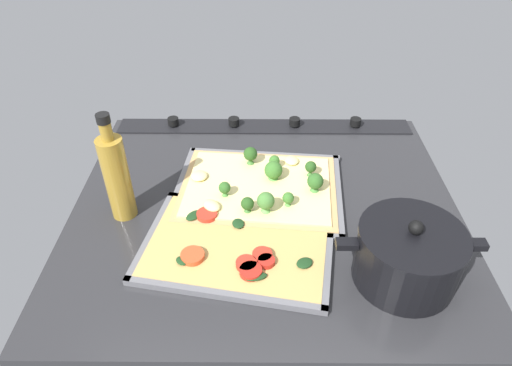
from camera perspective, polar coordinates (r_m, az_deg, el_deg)
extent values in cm
cube|color=#28282B|center=(93.52, 1.18, -3.58)|extent=(78.58, 69.54, 3.00)
cube|color=black|center=(117.78, 1.05, 7.26)|extent=(75.44, 7.00, 0.80)
cylinder|color=black|center=(119.76, 12.51, 7.58)|extent=(2.80, 2.80, 1.80)
cylinder|color=black|center=(117.49, 4.92, 7.76)|extent=(2.80, 2.80, 1.80)
cylinder|color=black|center=(117.29, -2.82, 7.81)|extent=(2.80, 2.80, 1.80)
cylinder|color=black|center=(119.19, -10.46, 7.72)|extent=(2.80, 2.80, 1.80)
cube|color=slate|center=(95.72, 0.29, -1.06)|extent=(37.16, 30.23, 0.50)
cube|color=slate|center=(105.93, 0.92, 3.54)|extent=(34.90, 4.20, 1.30)
cube|color=slate|center=(85.72, -0.49, -6.32)|extent=(34.90, 4.20, 1.30)
cube|color=slate|center=(95.82, 10.39, -1.44)|extent=(3.55, 27.33, 1.30)
cube|color=slate|center=(98.06, -9.57, -0.28)|extent=(3.55, 27.33, 1.30)
cube|color=tan|center=(95.25, 0.29, -0.70)|extent=(34.56, 27.64, 1.00)
cube|color=#EFDB8C|center=(94.81, 0.29, -0.37)|extent=(31.75, 24.93, 0.40)
cone|color=#68AD54|center=(87.96, 1.34, -3.25)|extent=(1.90, 1.90, 1.33)
sphere|color=#427533|center=(86.69, 1.36, -2.27)|extent=(3.46, 3.46, 3.46)
cone|color=#5B9F46|center=(99.50, 2.33, 2.20)|extent=(1.30, 1.30, 1.03)
sphere|color=#386B28|center=(98.68, 2.35, 2.86)|extent=(2.36, 2.36, 2.36)
cone|color=#4D8B3F|center=(93.74, 7.44, -0.65)|extent=(1.84, 1.84, 1.18)
sphere|color=#2D5B23|center=(92.61, 7.53, 0.24)|extent=(3.35, 3.35, 3.35)
cone|color=#427635|center=(100.74, -0.70, 2.85)|extent=(1.70, 1.70, 1.36)
sphere|color=#264C1C|center=(99.69, -0.71, 3.71)|extent=(3.09, 3.09, 3.09)
cone|color=#427635|center=(88.07, -1.08, -3.34)|extent=(1.42, 1.42, 0.97)
sphere|color=#264C1C|center=(87.12, -1.09, -2.62)|extent=(2.58, 2.58, 2.58)
cone|color=#4D8B3F|center=(91.97, -3.96, -1.30)|extent=(1.34, 1.34, 1.08)
sphere|color=#2D5B23|center=(91.05, -4.00, -0.59)|extent=(2.44, 2.44, 2.44)
cone|color=#5B9F46|center=(96.35, 2.20, 0.77)|extent=(2.12, 2.12, 0.83)
sphere|color=#386B28|center=(95.24, 2.23, 1.66)|extent=(3.85, 3.85, 3.85)
cone|color=#427635|center=(97.73, 6.89, 1.29)|extent=(1.35, 1.35, 1.36)
sphere|color=#264C1C|center=(96.79, 6.96, 2.05)|extent=(2.46, 2.46, 2.46)
cone|color=#5B9F46|center=(89.67, 4.07, -2.57)|extent=(1.28, 1.28, 0.95)
sphere|color=#386B28|center=(88.80, 4.11, -1.91)|extent=(2.32, 2.32, 2.32)
ellipsoid|color=#EFDB8C|center=(101.39, 4.52, 2.87)|extent=(3.96, 4.21, 1.22)
ellipsoid|color=#EFDB8C|center=(89.14, -5.64, -2.86)|extent=(4.78, 4.82, 1.38)
ellipsoid|color=#EFDB8C|center=(97.15, -7.24, 0.91)|extent=(3.69, 3.73, 1.27)
cube|color=slate|center=(83.67, -2.34, -8.14)|extent=(38.02, 29.60, 0.50)
cube|color=slate|center=(91.47, -0.83, -2.91)|extent=(34.05, 7.17, 1.30)
cube|color=slate|center=(76.14, -4.22, -13.99)|extent=(34.05, 7.17, 1.30)
cube|color=slate|center=(82.27, 9.17, -9.35)|extent=(5.36, 23.82, 1.30)
cube|color=slate|center=(87.67, -13.06, -6.34)|extent=(5.36, 23.82, 1.30)
cube|color=tan|center=(83.17, -2.35, -7.80)|extent=(35.24, 26.82, 0.90)
cylinder|color=#B22319|center=(77.54, -0.67, -11.12)|extent=(3.91, 3.91, 1.00)
cylinder|color=#B22319|center=(79.04, 1.61, -9.90)|extent=(3.01, 3.01, 1.00)
cylinder|color=red|center=(88.07, -6.23, -4.03)|extent=(4.06, 4.06, 1.00)
cylinder|color=#D14723|center=(80.65, -8.05, -9.13)|extent=(4.22, 4.22, 1.00)
cylinder|color=red|center=(78.64, -1.23, -10.22)|extent=(3.68, 3.68, 1.00)
cylinder|color=red|center=(79.99, 0.81, -9.14)|extent=(3.56, 3.56, 1.00)
ellipsoid|color=#193819|center=(79.34, 6.17, -10.04)|extent=(3.86, 3.70, 0.60)
ellipsoid|color=#193819|center=(88.42, -7.89, -4.08)|extent=(4.01, 4.20, 0.60)
ellipsoid|color=#193819|center=(85.95, -2.28, -5.15)|extent=(2.80, 3.19, 0.60)
ellipsoid|color=#193819|center=(80.28, -9.39, -9.70)|extent=(2.97, 2.96, 0.60)
ellipsoid|color=#193819|center=(76.86, 0.02, -11.81)|extent=(4.11, 2.60, 0.60)
cylinder|color=black|center=(79.76, 18.62, -8.92)|extent=(17.21, 17.21, 9.62)
cylinder|color=black|center=(76.22, 19.39, -6.22)|extent=(17.55, 17.55, 0.80)
sphere|color=black|center=(75.17, 19.64, -5.34)|extent=(2.40, 2.40, 2.40)
cube|color=black|center=(81.56, 26.06, -7.03)|extent=(3.60, 2.00, 1.20)
cube|color=black|center=(74.97, 11.45, -7.58)|extent=(3.60, 2.00, 1.20)
cylinder|color=olive|center=(89.10, -17.17, 0.51)|extent=(4.87, 4.87, 17.53)
cylinder|color=olive|center=(83.44, -18.49, 6.25)|extent=(2.19, 2.19, 3.50)
cylinder|color=black|center=(82.21, -18.84, 7.76)|extent=(2.43, 2.43, 1.60)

